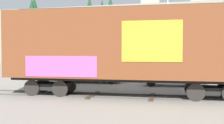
% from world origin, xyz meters
% --- Properties ---
extents(ground_plane, '(260.00, 260.00, 0.00)m').
position_xyz_m(ground_plane, '(0.00, 0.00, 0.00)').
color(ground_plane, gray).
extents(track, '(59.96, 5.67, 0.08)m').
position_xyz_m(track, '(-0.51, -0.07, 0.04)').
color(track, '#4C4742').
rests_on(track, ground_plane).
extents(freight_car, '(13.57, 3.90, 5.03)m').
position_xyz_m(freight_car, '(0.47, -0.00, 2.86)').
color(freight_car, brown).
rests_on(freight_car, ground_plane).
extents(flagpole, '(1.24, 0.83, 9.91)m').
position_xyz_m(flagpole, '(2.07, 13.34, 6.17)').
color(flagpole, silver).
rests_on(flagpole, ground_plane).
extents(hillside, '(139.71, 36.07, 17.31)m').
position_xyz_m(hillside, '(-0.01, 62.66, 6.53)').
color(hillside, gray).
rests_on(hillside, ground_plane).
extents(parked_car_black, '(4.75, 2.52, 1.81)m').
position_xyz_m(parked_car_black, '(-3.64, 6.31, 0.88)').
color(parked_car_black, black).
rests_on(parked_car_black, ground_plane).
extents(parked_car_white, '(4.09, 2.01, 1.71)m').
position_xyz_m(parked_car_white, '(2.56, 5.76, 0.86)').
color(parked_car_white, silver).
rests_on(parked_car_white, ground_plane).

